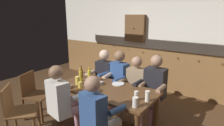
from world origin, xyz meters
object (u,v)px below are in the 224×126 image
object	(u,v)px
table_candle	(93,88)
pint_glass_2	(78,80)
person_4	(63,100)
pint_glass_3	(136,96)
person_5	(99,114)
pint_glass_0	(147,96)
bottle_2	(81,76)
pint_glass_4	(135,102)
bottle_1	(89,76)
plate_0	(118,84)
pint_glass_1	(80,85)
chair_empty_near_left	(17,110)
condiment_caddy	(99,83)
person_1	(117,78)
wall_dart_cabinet	(135,28)
chair_empty_near_right	(34,93)
person_3	(153,86)
bottle_0	(82,73)
person_0	(103,76)
person_2	(134,85)
dining_table	(106,94)

from	to	relation	value
table_candle	pint_glass_2	distance (m)	0.41
person_4	pint_glass_3	xyz separation A→B (m)	(0.98, 0.51, 0.13)
person_4	person_5	world-z (taller)	person_4
pint_glass_0	pint_glass_2	distance (m)	1.30
person_5	bottle_2	xyz separation A→B (m)	(-0.95, 0.63, 0.19)
pint_glass_4	bottle_1	bearing A→B (deg)	161.79
plate_0	pint_glass_3	xyz separation A→B (m)	(0.57, -0.39, 0.06)
pint_glass_1	pint_glass_2	distance (m)	0.17
plate_0	chair_empty_near_left	bearing A→B (deg)	-128.71
pint_glass_1	condiment_caddy	bearing A→B (deg)	62.83
person_4	bottle_1	xyz separation A→B (m)	(-0.11, 0.72, 0.17)
person_4	person_1	bearing A→B (deg)	94.68
person_4	condiment_caddy	size ratio (longest dim) A/B	8.86
pint_glass_1	plate_0	bearing A→B (deg)	49.32
pint_glass_1	wall_dart_cabinet	bearing A→B (deg)	96.13
table_candle	pint_glass_4	world-z (taller)	pint_glass_4
table_candle	pint_glass_0	bearing A→B (deg)	10.35
plate_0	pint_glass_2	world-z (taller)	pint_glass_2
person_5	pint_glass_1	xyz separation A→B (m)	(-0.72, 0.39, 0.13)
condiment_caddy	chair_empty_near_right	bearing A→B (deg)	-153.23
person_3	person_4	world-z (taller)	person_3
bottle_0	person_0	bearing A→B (deg)	73.94
wall_dart_cabinet	pint_glass_2	bearing A→B (deg)	-87.28
pint_glass_2	person_0	bearing A→B (deg)	94.94
person_1	person_4	xyz separation A→B (m)	(-0.12, -1.29, -0.01)
bottle_1	person_5	bearing A→B (deg)	-41.63
person_2	pint_glass_2	distance (m)	1.07
person_4	person_5	bearing A→B (deg)	10.88
person_0	plate_0	world-z (taller)	person_0
dining_table	bottle_0	distance (m)	0.76
pint_glass_4	person_2	bearing A→B (deg)	119.16
person_0	bottle_1	world-z (taller)	person_0
table_candle	chair_empty_near_right	bearing A→B (deg)	-166.85
pint_glass_2	condiment_caddy	bearing A→B (deg)	36.54
bottle_0	pint_glass_1	bearing A→B (deg)	-48.25
pint_glass_0	bottle_2	bearing A→B (deg)	177.74
dining_table	person_0	distance (m)	0.86
person_3	bottle_1	distance (m)	1.18
person_4	person_5	distance (m)	0.69
person_4	plate_0	size ratio (longest dim) A/B	5.75
chair_empty_near_left	pint_glass_0	bearing A→B (deg)	72.33
person_0	pint_glass_1	bearing A→B (deg)	96.49
bottle_0	bottle_2	world-z (taller)	bottle_2
person_4	chair_empty_near_right	distance (m)	1.04
pint_glass_1	pint_glass_3	bearing A→B (deg)	6.32
dining_table	chair_empty_near_right	world-z (taller)	chair_empty_near_right
pint_glass_4	person_1	bearing A→B (deg)	134.31
person_2	pint_glass_0	size ratio (longest dim) A/B	7.39
person_2	chair_empty_near_right	world-z (taller)	person_2
person_4	pint_glass_1	size ratio (longest dim) A/B	12.32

